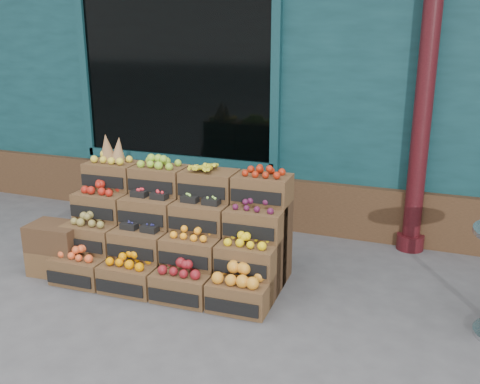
% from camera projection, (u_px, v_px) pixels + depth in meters
% --- Properties ---
extents(ground, '(60.00, 60.00, 0.00)m').
position_uv_depth(ground, '(231.00, 320.00, 4.25)').
color(ground, '#48484A').
rests_on(ground, ground).
extents(shop_facade, '(12.00, 6.24, 4.80)m').
position_uv_depth(shop_facade, '(358.00, 19.00, 8.12)').
color(shop_facade, '#11353A').
rests_on(shop_facade, ground).
extents(crate_display, '(2.06, 1.06, 1.27)m').
position_uv_depth(crate_display, '(175.00, 236.00, 4.94)').
color(crate_display, '#533920').
rests_on(crate_display, ground).
extents(spare_crates, '(0.52, 0.38, 0.49)m').
position_uv_depth(spare_crates, '(57.00, 249.00, 5.02)').
color(spare_crates, '#533920').
rests_on(spare_crates, ground).
extents(shopkeeper, '(0.77, 0.64, 1.80)m').
position_uv_depth(shopkeeper, '(177.00, 132.00, 7.23)').
color(shopkeeper, '#195A2D').
rests_on(shopkeeper, ground).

